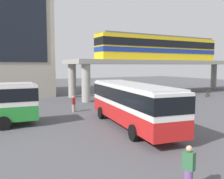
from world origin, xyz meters
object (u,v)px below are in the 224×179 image
Objects in this scene: bus_main at (131,100)px; bicycle_red at (188,95)px; bicycle_orange at (208,94)px; pedestrian_near_building at (182,103)px; bicycle_black at (144,97)px; train at (160,48)px; pedestrian_walking_across at (189,171)px; pedestrian_waiting_near_stop at (74,104)px.

bicycle_red is at bearing 32.47° from bus_main.
pedestrian_near_building is at bearing -150.01° from bicycle_orange.
bicycle_orange is 13.55m from pedestrian_near_building.
pedestrian_near_building reaches higher than bicycle_black.
bicycle_red is (1.05, -5.17, -6.93)m from train.
bus_main reaches higher than bicycle_red.
train is at bearing 122.02° from bicycle_orange.
train is at bearing 45.27° from bus_main.
bus_main is at bearing -134.73° from train.
pedestrian_walking_across is (-19.00, -24.69, -6.48)m from train.
train is 13.71× the size of pedestrian_waiting_near_stop.
pedestrian_near_building is at bearing -138.64° from bicycle_red.
bicycle_black is 10.14m from bicycle_orange.
bus_main is (-15.66, -15.81, -5.30)m from train.
bicycle_black is 1.06× the size of pedestrian_waiting_near_stop.
pedestrian_walking_across reaches higher than pedestrian_waiting_near_stop.
bicycle_black is at bearing 78.47° from pedestrian_near_building.
pedestrian_waiting_near_stop is at bearing 152.71° from pedestrian_near_building.
bicycle_orange is 0.96× the size of pedestrian_walking_across.
pedestrian_near_building reaches higher than bicycle_orange.
bicycle_black is 0.96× the size of pedestrian_walking_across.
train reaches higher than pedestrian_near_building.
pedestrian_near_building is (-8.89, -7.82, 0.46)m from bicycle_red.
pedestrian_near_building is at bearing -27.29° from pedestrian_waiting_near_stop.
pedestrian_walking_across reaches higher than bicycle_black.
bicycle_red is at bearing 41.36° from pedestrian_near_building.
pedestrian_waiting_near_stop is at bearing -174.99° from bicycle_orange.
bicycle_red is 0.96× the size of pedestrian_walking_across.
bicycle_black is at bearing 57.81° from pedestrian_walking_across.
pedestrian_waiting_near_stop reaches higher than bicycle_orange.
train is at bearing 101.52° from bicycle_red.
pedestrian_walking_across is (-13.00, -20.65, 0.46)m from bicycle_black.
pedestrian_waiting_near_stop is (-21.24, -1.86, 0.37)m from bicycle_orange.
bicycle_orange is (9.90, -2.19, 0.00)m from bicycle_black.
train reaches higher than bus_main.
bicycle_black is 9.16m from pedestrian_near_building.
pedestrian_walking_across is 1.10× the size of pedestrian_waiting_near_stop.
pedestrian_waiting_near_stop is (-1.69, 7.72, -1.26)m from bus_main.
bicycle_black is 0.95× the size of pedestrian_near_building.
bus_main is 7.19× the size of pedestrian_waiting_near_stop.
bicycle_black is at bearing -146.10° from train.
pedestrian_walking_across is at bearing -127.59° from train.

